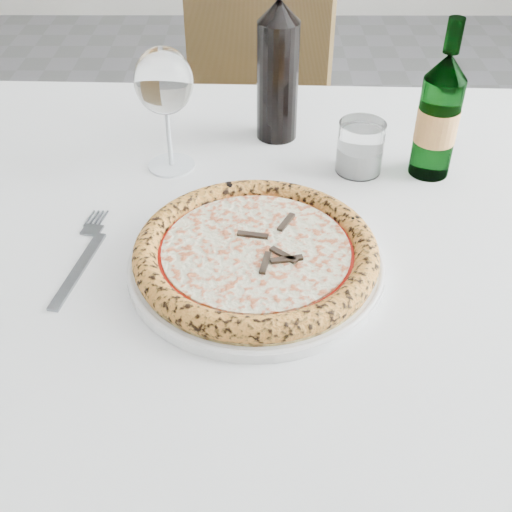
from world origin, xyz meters
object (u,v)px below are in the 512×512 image
object	(u,v)px
pizza	(256,252)
beer_bottle	(438,116)
chair_far	(245,119)
plate	(256,263)
tumbler	(360,151)
wine_glass	(164,84)
dining_table	(256,267)
wine_bottle	(278,69)

from	to	relation	value
pizza	beer_bottle	size ratio (longest dim) A/B	1.29
chair_far	beer_bottle	xyz separation A→B (m)	(0.30, -0.63, 0.32)
plate	tumbler	distance (m)	0.29
chair_far	wine_glass	distance (m)	0.72
dining_table	tumbler	bearing A→B (deg)	41.66
chair_far	plate	size ratio (longest dim) A/B	2.86
dining_table	chair_far	size ratio (longest dim) A/B	1.72
chair_far	wine_glass	xyz separation A→B (m)	(-0.10, -0.61, 0.36)
plate	wine_glass	distance (m)	0.31
plate	pizza	distance (m)	0.02
wine_bottle	tumbler	bearing A→B (deg)	-41.97
wine_glass	dining_table	bearing A→B (deg)	-48.43
plate	wine_bottle	size ratio (longest dim) A/B	1.18
wine_glass	wine_bottle	world-z (taller)	wine_bottle
pizza	wine_glass	world-z (taller)	wine_glass
tumbler	beer_bottle	distance (m)	0.12
beer_bottle	wine_bottle	size ratio (longest dim) A/B	0.86
plate	pizza	size ratio (longest dim) A/B	1.06
dining_table	wine_bottle	world-z (taller)	wine_bottle
beer_bottle	wine_bottle	xyz separation A→B (m)	(-0.23, 0.12, 0.02)
dining_table	wine_glass	distance (m)	0.30
plate	wine_bottle	xyz separation A→B (m)	(0.03, 0.35, 0.11)
pizza	tumbler	bearing A→B (deg)	56.64
dining_table	tumbler	world-z (taller)	tumbler
tumbler	wine_bottle	bearing A→B (deg)	138.03
tumbler	wine_bottle	size ratio (longest dim) A/B	0.29
plate	wine_bottle	bearing A→B (deg)	84.56
pizza	plate	bearing A→B (deg)	-32.01
beer_bottle	wine_bottle	world-z (taller)	wine_bottle
chair_far	plate	xyz separation A→B (m)	(0.03, -0.86, 0.23)
chair_far	tumbler	xyz separation A→B (m)	(0.19, -0.62, 0.26)
chair_far	wine_bottle	size ratio (longest dim) A/B	3.37
pizza	wine_glass	xyz separation A→B (m)	(-0.13, 0.25, 0.11)
chair_far	beer_bottle	bearing A→B (deg)	-64.55
beer_bottle	wine_bottle	bearing A→B (deg)	153.13
dining_table	chair_far	world-z (taller)	chair_far
pizza	tumbler	size ratio (longest dim) A/B	3.83
tumbler	wine_bottle	distance (m)	0.19
plate	wine_glass	world-z (taller)	wine_glass
wine_glass	wine_bottle	bearing A→B (deg)	31.44
wine_bottle	dining_table	bearing A→B (deg)	-97.56
dining_table	pizza	bearing A→B (deg)	-90.00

